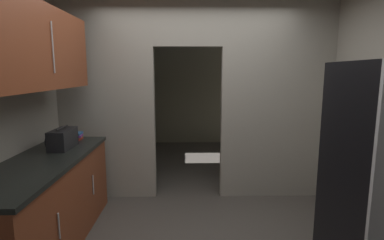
% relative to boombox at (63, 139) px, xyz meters
% --- Properties ---
extents(kitchen_partition, '(3.61, 0.12, 2.66)m').
position_rel_boombox_xyz_m(kitchen_partition, '(1.48, 0.80, 0.42)').
color(kitchen_partition, '#9E998C').
rests_on(kitchen_partition, ground).
extents(adjoining_room_shell, '(3.61, 3.24, 2.66)m').
position_rel_boombox_xyz_m(adjoining_room_shell, '(1.45, 2.98, 0.34)').
color(adjoining_room_shell, gray).
rests_on(adjoining_room_shell, ground).
extents(lower_cabinet_run, '(0.66, 2.02, 0.88)m').
position_rel_boombox_xyz_m(lower_cabinet_run, '(-0.03, -0.43, -0.54)').
color(lower_cabinet_run, brown).
rests_on(lower_cabinet_run, ground).
extents(upper_cabinet_counterside, '(0.36, 1.81, 0.74)m').
position_rel_boombox_xyz_m(upper_cabinet_counterside, '(-0.03, -0.43, 0.92)').
color(upper_cabinet_counterside, brown).
extents(boombox, '(0.20, 0.40, 0.23)m').
position_rel_boombox_xyz_m(boombox, '(0.00, 0.00, 0.00)').
color(boombox, black).
rests_on(boombox, lower_cabinet_run).
extents(book_stack, '(0.15, 0.17, 0.09)m').
position_rel_boombox_xyz_m(book_stack, '(-0.00, 0.41, -0.06)').
color(book_stack, red).
rests_on(book_stack, lower_cabinet_run).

